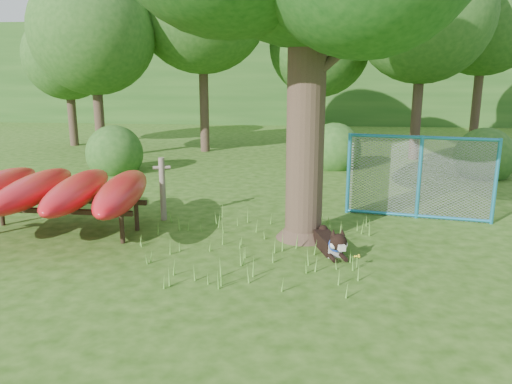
# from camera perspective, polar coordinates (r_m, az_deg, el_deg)

# --- Properties ---
(ground) EXTENTS (80.00, 80.00, 0.00)m
(ground) POSITION_cam_1_polar(r_m,az_deg,el_deg) (8.38, -2.24, -8.58)
(ground) COLOR #22470E
(ground) RESTS_ON ground
(wooden_post) EXTENTS (0.38, 0.18, 1.37)m
(wooden_post) POSITION_cam_1_polar(r_m,az_deg,el_deg) (10.92, -10.63, 0.51)
(wooden_post) COLOR #6F6253
(wooden_post) RESTS_ON ground
(kayak_rack) EXTENTS (3.87, 3.48, 1.17)m
(kayak_rack) POSITION_cam_1_polar(r_m,az_deg,el_deg) (10.52, -21.93, 0.21)
(kayak_rack) COLOR black
(kayak_rack) RESTS_ON ground
(husky_dog) EXTENTS (0.59, 1.25, 0.57)m
(husky_dog) POSITION_cam_1_polar(r_m,az_deg,el_deg) (8.99, 8.61, -5.78)
(husky_dog) COLOR black
(husky_dog) RESTS_ON ground
(fence_section) EXTENTS (3.09, 0.65, 3.05)m
(fence_section) POSITION_cam_1_polar(r_m,az_deg,el_deg) (11.39, 18.16, 1.59)
(fence_section) COLOR teal
(fence_section) RESTS_ON ground
(wildflower_clump) EXTENTS (0.10, 0.09, 0.22)m
(wildflower_clump) POSITION_cam_1_polar(r_m,az_deg,el_deg) (8.46, 11.51, -7.31)
(wildflower_clump) COLOR #5C9A32
(wildflower_clump) RESTS_ON ground
(bg_tree_a) EXTENTS (4.40, 4.40, 6.70)m
(bg_tree_a) POSITION_cam_1_polar(r_m,az_deg,el_deg) (19.29, -18.14, 16.96)
(bg_tree_a) COLOR #3B2B20
(bg_tree_a) RESTS_ON ground
(bg_tree_b) EXTENTS (5.20, 5.20, 8.22)m
(bg_tree_b) POSITION_cam_1_polar(r_m,az_deg,el_deg) (20.24, -6.22, 20.55)
(bg_tree_b) COLOR #3B2B20
(bg_tree_b) RESTS_ON ground
(bg_tree_c) EXTENTS (4.00, 4.00, 6.12)m
(bg_tree_c) POSITION_cam_1_polar(r_m,az_deg,el_deg) (20.69, 7.31, 16.20)
(bg_tree_c) COLOR #3B2B20
(bg_tree_c) RESTS_ON ground
(bg_tree_d) EXTENTS (4.80, 4.80, 7.50)m
(bg_tree_d) POSITION_cam_1_polar(r_m,az_deg,el_deg) (19.16, 18.64, 18.76)
(bg_tree_d) COLOR #3B2B20
(bg_tree_d) RESTS_ON ground
(bg_tree_e) EXTENTS (4.60, 4.60, 7.55)m
(bg_tree_e) POSITION_cam_1_polar(r_m,az_deg,el_deg) (22.82, 24.73, 17.70)
(bg_tree_e) COLOR #3B2B20
(bg_tree_e) RESTS_ON ground
(bg_tree_f) EXTENTS (3.60, 3.60, 5.55)m
(bg_tree_f) POSITION_cam_1_polar(r_m,az_deg,el_deg) (23.02, -20.78, 14.25)
(bg_tree_f) COLOR #3B2B20
(bg_tree_f) RESTS_ON ground
(shrub_left) EXTENTS (1.80, 1.80, 1.80)m
(shrub_left) POSITION_cam_1_polar(r_m,az_deg,el_deg) (16.66, -15.72, 2.22)
(shrub_left) COLOR #24511A
(shrub_left) RESTS_ON ground
(shrub_right) EXTENTS (1.80, 1.80, 1.80)m
(shrub_right) POSITION_cam_1_polar(r_m,az_deg,el_deg) (16.86, 24.45, 1.62)
(shrub_right) COLOR #24511A
(shrub_right) RESTS_ON ground
(shrub_mid) EXTENTS (1.80, 1.80, 1.80)m
(shrub_mid) POSITION_cam_1_polar(r_m,az_deg,el_deg) (16.99, 8.83, 2.78)
(shrub_mid) COLOR #24511A
(shrub_mid) RESTS_ON ground
(wooded_hillside) EXTENTS (80.00, 12.00, 6.00)m
(wooded_hillside) POSITION_cam_1_polar(r_m,az_deg,el_deg) (35.68, 4.30, 13.40)
(wooded_hillside) COLOR #24511A
(wooded_hillside) RESTS_ON ground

